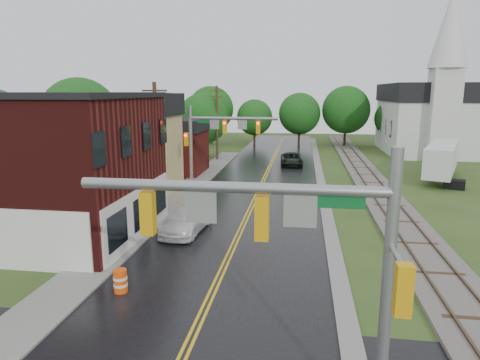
% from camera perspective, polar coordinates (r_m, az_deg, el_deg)
% --- Properties ---
extents(main_road, '(10.00, 90.00, 0.02)m').
position_cam_1_polar(main_road, '(38.49, 2.81, -0.80)').
color(main_road, black).
rests_on(main_road, ground).
extents(curb_right, '(0.80, 70.00, 0.12)m').
position_cam_1_polar(curb_right, '(43.26, 10.60, 0.41)').
color(curb_right, gray).
rests_on(curb_right, ground).
extents(sidewalk_left, '(2.40, 50.00, 0.12)m').
position_cam_1_polar(sidewalk_left, '(34.87, -8.21, -2.24)').
color(sidewalk_left, gray).
rests_on(sidewalk_left, ground).
extents(brick_building, '(14.30, 10.30, 8.30)m').
position_cam_1_polar(brick_building, '(27.89, -26.97, 1.80)').
color(brick_building, '#42100E').
rests_on(brick_building, ground).
extents(yellow_house, '(8.00, 7.00, 6.40)m').
position_cam_1_polar(yellow_house, '(36.81, -15.11, 3.29)').
color(yellow_house, tan).
rests_on(yellow_house, ground).
extents(darkred_building, '(7.00, 6.00, 4.40)m').
position_cam_1_polar(darkred_building, '(44.95, -9.34, 3.72)').
color(darkred_building, '#3F0F0C').
rests_on(darkred_building, ground).
extents(church, '(10.40, 18.40, 20.00)m').
position_cam_1_polar(church, '(63.35, 23.64, 8.50)').
color(church, silver).
rests_on(church, ground).
extents(railroad, '(3.20, 80.00, 0.30)m').
position_cam_1_polar(railroad, '(43.67, 16.64, 0.36)').
color(railroad, '#59544C').
rests_on(railroad, ground).
extents(traffic_signal_near, '(7.34, 0.30, 7.20)m').
position_cam_1_polar(traffic_signal_near, '(10.00, 7.26, -8.15)').
color(traffic_signal_near, gray).
rests_on(traffic_signal_near, ground).
extents(traffic_signal_far, '(7.34, 0.43, 7.20)m').
position_cam_1_polar(traffic_signal_far, '(35.28, -3.24, 6.23)').
color(traffic_signal_far, gray).
rests_on(traffic_signal_far, ground).
extents(utility_pole_b, '(1.80, 0.28, 9.00)m').
position_cam_1_polar(utility_pole_b, '(31.40, -11.07, 4.88)').
color(utility_pole_b, '#382616').
rests_on(utility_pole_b, ground).
extents(utility_pole_c, '(1.80, 0.28, 9.00)m').
position_cam_1_polar(utility_pole_c, '(52.57, -3.09, 7.77)').
color(utility_pole_c, '#382616').
rests_on(utility_pole_c, ground).
extents(tree_left_b, '(7.60, 7.60, 9.69)m').
position_cam_1_polar(tree_left_b, '(44.85, -20.40, 7.65)').
color(tree_left_b, black).
rests_on(tree_left_b, ground).
extents(tree_left_c, '(6.00, 6.00, 7.65)m').
position_cam_1_polar(tree_left_c, '(50.56, -11.93, 7.14)').
color(tree_left_c, black).
rests_on(tree_left_c, ground).
extents(tree_left_e, '(6.40, 6.40, 8.16)m').
position_cam_1_polar(tree_left_e, '(54.85, -4.81, 8.01)').
color(tree_left_e, black).
rests_on(tree_left_e, ground).
extents(suv_dark, '(2.76, 5.31, 1.43)m').
position_cam_1_polar(suv_dark, '(49.35, 6.89, 2.76)').
color(suv_dark, black).
rests_on(suv_dark, ground).
extents(pickup_white, '(2.51, 5.27, 1.48)m').
position_cam_1_polar(pickup_white, '(26.14, -7.11, -5.28)').
color(pickup_white, silver).
rests_on(pickup_white, ground).
extents(semi_trailer, '(5.95, 10.80, 3.47)m').
position_cam_1_polar(semi_trailer, '(45.15, 25.35, 2.64)').
color(semi_trailer, black).
rests_on(semi_trailer, ground).
extents(construction_barrel, '(0.71, 0.71, 1.01)m').
position_cam_1_polar(construction_barrel, '(19.20, -15.65, -12.85)').
color(construction_barrel, '#FA4C0B').
rests_on(construction_barrel, ground).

